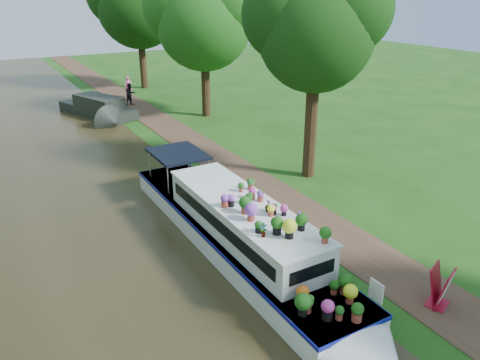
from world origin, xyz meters
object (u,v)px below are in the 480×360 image
second_boat (99,108)px  pedestrian_pink (128,87)px  sandwich_board (440,289)px  pedestrian_dark (130,94)px  plant_boat (243,232)px

second_boat → pedestrian_pink: size_ratio=4.68×
second_boat → pedestrian_pink: pedestrian_pink is taller
sandwich_board → pedestrian_pink: size_ratio=0.71×
sandwich_board → pedestrian_dark: pedestrian_dark is taller
second_boat → sandwich_board: 24.85m
sandwich_board → pedestrian_pink: bearing=66.8°
pedestrian_dark → second_boat: bearing=-162.2°
sandwich_board → pedestrian_pink: 29.40m
plant_boat → pedestrian_pink: 24.89m
sandwich_board → pedestrian_dark: (-0.03, 26.71, 0.28)m
pedestrian_pink → pedestrian_dark: (-0.69, -2.68, -0.01)m
sandwich_board → pedestrian_pink: (0.66, 29.39, 0.29)m
plant_boat → pedestrian_dark: size_ratio=8.56×
second_boat → pedestrian_pink: 5.86m
plant_boat → sandwich_board: 5.86m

